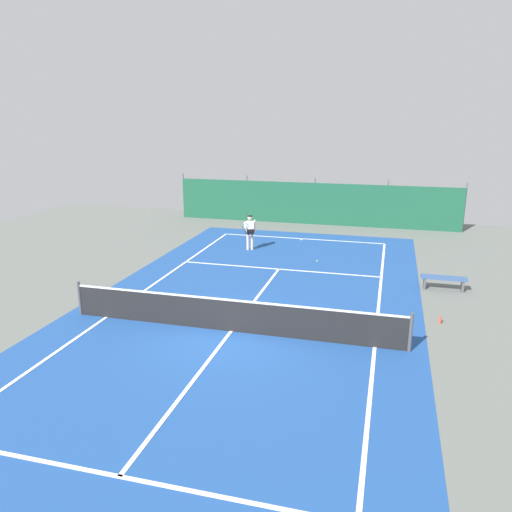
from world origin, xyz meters
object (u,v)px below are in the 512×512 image
(parked_car, at_px, (392,205))
(courtside_bench, at_px, (444,280))
(tennis_ball_near_player, at_px, (317,261))
(tennis_net, at_px, (231,315))
(tennis_player, at_px, (250,230))
(water_bottle, at_px, (440,320))

(parked_car, distance_m, courtside_bench, 13.33)
(tennis_ball_near_player, bearing_deg, tennis_net, -99.77)
(tennis_ball_near_player, height_order, parked_car, parked_car)
(tennis_player, height_order, parked_car, parked_car)
(tennis_ball_near_player, bearing_deg, courtside_bench, -25.92)
(tennis_net, bearing_deg, tennis_player, 102.39)
(parked_car, relative_size, courtside_bench, 2.69)
(tennis_player, bearing_deg, tennis_net, 78.24)
(parked_car, distance_m, water_bottle, 16.57)
(courtside_bench, xyz_separation_m, water_bottle, (-0.36, -3.31, -0.25))
(tennis_player, bearing_deg, tennis_ball_near_player, 136.33)
(tennis_net, xyz_separation_m, tennis_player, (-2.00, 9.11, 0.45))
(tennis_net, xyz_separation_m, parked_car, (4.33, 18.68, 0.33))
(courtside_bench, bearing_deg, parked_car, 98.56)
(tennis_player, xyz_separation_m, courtside_bench, (8.31, -3.60, -0.59))
(tennis_player, xyz_separation_m, water_bottle, (7.95, -6.91, -0.84))
(water_bottle, bearing_deg, parked_car, 95.62)
(courtside_bench, bearing_deg, water_bottle, -96.21)
(parked_car, height_order, water_bottle, parked_car)
(tennis_net, height_order, parked_car, parked_car)
(tennis_player, relative_size, courtside_bench, 1.03)
(tennis_net, relative_size, parked_car, 2.35)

